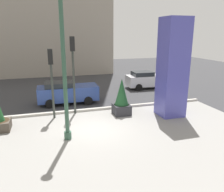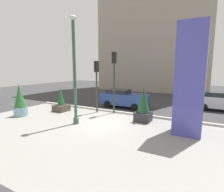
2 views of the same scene
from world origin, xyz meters
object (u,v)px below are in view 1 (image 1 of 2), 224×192
art_pillar_blue (172,68)px  traffic_light_corner (73,63)px  car_passing_lane (67,92)px  car_curb_east (147,80)px  lamp_post (64,73)px  potted_plant_curbside (122,98)px  traffic_light_far_side (51,72)px

art_pillar_blue → traffic_light_corner: art_pillar_blue is taller
car_passing_lane → car_curb_east: 8.53m
lamp_post → traffic_light_corner: bearing=76.9°
traffic_light_corner → potted_plant_curbside: bearing=-20.5°
potted_plant_curbside → traffic_light_corner: traffic_light_corner is taller
car_passing_lane → traffic_light_far_side: bearing=-111.0°
traffic_light_far_side → art_pillar_blue: bearing=-12.3°
traffic_light_corner → car_curb_east: traffic_light_corner is taller
traffic_light_far_side → car_curb_east: size_ratio=1.01×
traffic_light_corner → car_passing_lane: bearing=95.7°
lamp_post → art_pillar_blue: (6.78, 1.71, -0.33)m
art_pillar_blue → lamp_post: bearing=-165.8°
art_pillar_blue → potted_plant_curbside: bearing=161.7°
car_passing_lane → car_curb_east: car_passing_lane is taller
car_curb_east → traffic_light_corner: bearing=-145.5°
art_pillar_blue → car_curb_east: 7.98m
art_pillar_blue → traffic_light_corner: bearing=160.6°
lamp_post → car_passing_lane: size_ratio=1.54×
car_passing_lane → car_curb_east: (8.03, 2.87, -0.03)m
art_pillar_blue → potted_plant_curbside: 3.72m
traffic_light_far_side → lamp_post: bearing=-81.4°
traffic_light_far_side → car_curb_east: 11.07m
car_curb_east → lamp_post: bearing=-133.5°
art_pillar_blue → traffic_light_far_side: size_ratio=1.43×
traffic_light_far_side → car_curb_east: bearing=32.5°
car_curb_east → car_passing_lane: bearing=-160.3°
art_pillar_blue → car_passing_lane: 7.96m
traffic_light_corner → car_passing_lane: size_ratio=1.11×
potted_plant_curbside → car_curb_east: potted_plant_curbside is taller
art_pillar_blue → car_passing_lane: art_pillar_blue is taller
potted_plant_curbside → car_passing_lane: potted_plant_curbside is taller
lamp_post → traffic_light_far_side: lamp_post is taller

